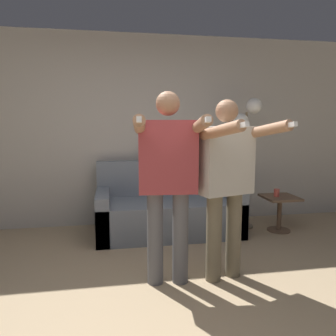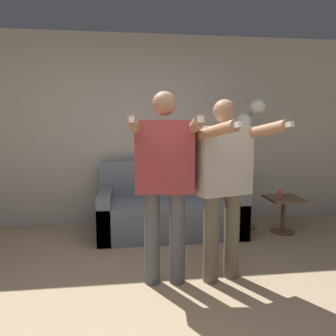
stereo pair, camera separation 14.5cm
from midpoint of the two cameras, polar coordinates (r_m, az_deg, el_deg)
name	(u,v)px [view 2 (the right image)]	position (r m, az deg, el deg)	size (l,w,h in m)	color
ground_plane	(155,328)	(2.54, -0.46, -26.06)	(16.00, 16.00, 0.00)	tan
wall_back	(138,131)	(4.59, -4.33, 6.42)	(10.00, 0.05, 2.60)	#B7B2A8
couch	(170,211)	(4.27, 1.39, -7.44)	(1.81, 0.85, 0.91)	slate
person_left	(165,174)	(2.78, 0.90, -1.10)	(0.61, 0.71, 1.68)	#56565B
person_right	(224,177)	(2.91, 11.16, -1.63)	(0.67, 0.77, 1.62)	#6B604C
cat	(160,154)	(4.43, -0.47, 2.38)	(0.40, 0.11, 0.18)	#3D3833
floor_lamp	(251,126)	(4.45, 15.10, 7.06)	(0.39, 0.27, 1.74)	#756047
side_table	(284,207)	(4.53, 20.37, -6.45)	(0.43, 0.43, 0.46)	brown
cup	(281,194)	(4.47, 19.90, -4.24)	(0.07, 0.07, 0.10)	#B7473D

